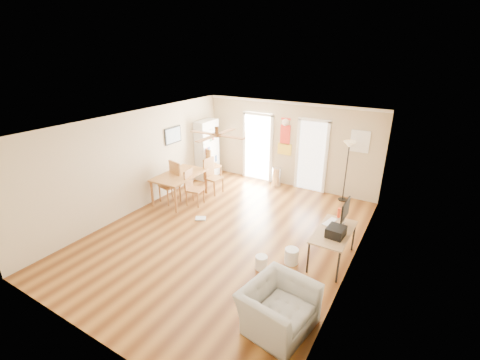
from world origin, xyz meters
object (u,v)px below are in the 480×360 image
Objects in this scene: bookshelf at (207,149)px; torchiere_lamp at (346,172)px; computer_desk at (332,246)px; armchair at (278,308)px; dining_chair_right_a at (214,176)px; dining_table at (180,187)px; printer at (336,232)px; trash_can at (277,177)px; dining_chair_right_b at (195,188)px; dining_chair_far at (212,164)px; dining_chair_near at (169,183)px; wastebasket_a at (261,262)px; wastebasket_b at (291,256)px.

torchiere_lamp is at bearing 17.10° from bookshelf.
computer_desk is 1.20× the size of armchair.
dining_table is at bearing 154.48° from dining_chair_right_a.
trash_can is at bearing 134.22° from printer.
computer_desk is (0.54, -3.02, -0.52)m from torchiere_lamp.
dining_chair_right_b is 1.87m from dining_chair_far.
wastebasket_a is at bearing -7.47° from dining_chair_near.
bookshelf is at bearing 137.62° from wastebasket_a.
armchair reaches higher than computer_desk.
bookshelf is 5.23m from wastebasket_a.
wastebasket_b is (-0.12, -3.50, -0.70)m from torchiere_lamp.
bookshelf is 1.24× the size of dining_table.
dining_chair_right_a reaches higher than armchair.
dining_table is 1.73m from dining_chair_far.
trash_can is at bearing 64.15° from dining_chair_near.
wastebasket_b is (4.25, -3.02, -0.80)m from bookshelf.
dining_chair_right_a is 3.25× the size of wastebasket_b.
dining_chair_right_a is 5.24m from armchair.
dining_chair_near is 0.65× the size of torchiere_lamp.
wastebasket_b reaches higher than wastebasket_a.
armchair is at bearing -86.52° from torchiere_lamp.
dining_table reaches higher than wastebasket_b.
armchair reaches higher than trash_can.
printer is 1.55m from wastebasket_a.
torchiere_lamp is (3.44, 2.36, 0.37)m from dining_chair_right_b.
trash_can is at bearing -37.52° from dining_chair_right_a.
trash_can is 1.66× the size of printer.
trash_can is 0.47× the size of computer_desk.
dining_chair_right_b reaches higher than trash_can.
dining_chair_near is at bearing 176.70° from printer.
dining_chair_far reaches higher than dining_table.
torchiere_lamp reaches higher than printer.
bookshelf is 4.41m from torchiere_lamp.
printer is (4.60, -0.86, 0.40)m from dining_table.
dining_chair_near is (-0.72, -0.23, 0.07)m from dining_chair_right_b.
armchair is (4.41, -4.50, -0.19)m from dining_chair_far.
wastebasket_b is (3.98, -2.89, -0.38)m from dining_chair_far.
printer is at bearing 0.41° from armchair.
dining_chair_right_a reaches higher than wastebasket_b.
bookshelf is 1.41m from dining_chair_right_a.
bookshelf is 1.11× the size of torchiere_lamp.
dining_chair_right_a is (0.55, 0.87, 0.14)m from dining_table.
armchair is (2.37, -5.07, 0.05)m from trash_can.
computer_desk is at bearing -104.86° from dining_chair_right_a.
wastebasket_a is at bearing -133.10° from wastebasket_b.
dining_chair_right_b is 4.65m from armchair.
dining_chair_right_b is at bearing -52.59° from bookshelf.
dining_table is 4.70m from printer.
armchair is (4.47, -2.52, -0.21)m from dining_chair_near.
dining_chair_right_a is 2.84× the size of printer.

